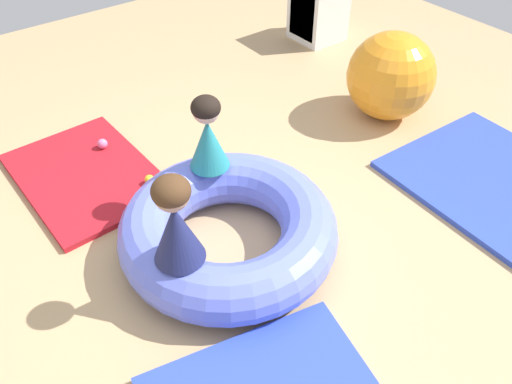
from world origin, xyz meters
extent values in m
plane|color=tan|center=(0.00, 0.00, 0.00)|extent=(8.00, 8.00, 0.00)
cube|color=#B21923|center=(-1.29, -0.44, 0.02)|extent=(1.19, 0.85, 0.04)
torus|color=#6070E5|center=(-0.14, -0.04, 0.16)|extent=(1.26, 1.26, 0.33)
cone|color=teal|center=(-0.53, 0.10, 0.49)|extent=(0.26, 0.26, 0.32)
sphere|color=#DBAD89|center=(-0.53, 0.10, 0.72)|extent=(0.16, 0.16, 0.16)
ellipsoid|color=black|center=(-0.53, 0.10, 0.74)|extent=(0.17, 0.17, 0.14)
cone|color=navy|center=(0.00, -0.43, 0.50)|extent=(0.37, 0.37, 0.34)
sphere|color=tan|center=(0.00, -0.43, 0.75)|extent=(0.17, 0.17, 0.17)
ellipsoid|color=#472D19|center=(0.00, -0.43, 0.76)|extent=(0.18, 0.18, 0.15)
sphere|color=pink|center=(-1.49, -0.22, 0.08)|extent=(0.07, 0.07, 0.07)
sphere|color=yellow|center=(-0.92, -0.14, 0.07)|extent=(0.07, 0.07, 0.07)
sphere|color=orange|center=(-0.60, 1.81, 0.34)|extent=(0.68, 0.68, 0.68)
cube|color=silver|center=(-1.98, 2.34, 0.28)|extent=(0.44, 0.44, 0.56)
cube|color=#2D2D33|center=(-1.98, 2.21, 0.28)|extent=(0.34, 0.20, 0.44)
camera|label=1|loc=(1.61, -1.17, 2.28)|focal=36.11mm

